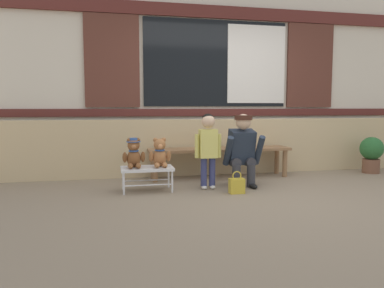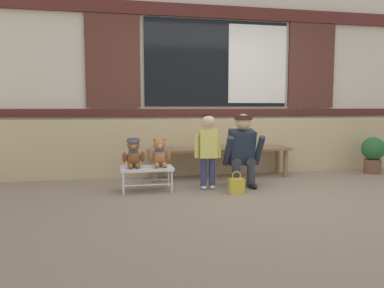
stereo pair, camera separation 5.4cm
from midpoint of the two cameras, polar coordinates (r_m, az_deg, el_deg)
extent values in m
plane|color=#84725B|center=(4.63, 9.50, -7.39)|extent=(60.00, 60.00, 0.00)
cube|color=tan|center=(5.89, 4.48, -0.34)|extent=(7.51, 0.25, 0.85)
cube|color=beige|center=(6.41, 3.21, 11.99)|extent=(7.66, 0.20, 3.49)
cube|color=#56231E|center=(6.25, 3.46, 4.83)|extent=(7.05, 0.04, 0.12)
cube|color=black|center=(6.30, 3.49, 12.13)|extent=(2.40, 0.03, 1.40)
cube|color=silver|center=(6.50, 9.56, 11.86)|extent=(1.01, 0.02, 1.29)
cube|color=#562D23|center=(6.06, -12.34, 12.27)|extent=(0.84, 0.05, 1.43)
cube|color=#562D23|center=(6.93, 17.30, 11.30)|extent=(0.84, 0.05, 1.43)
cube|color=#56231E|center=(6.43, 3.58, 19.43)|extent=(7.05, 0.06, 0.20)
cube|color=#8E6642|center=(5.37, 4.40, -0.98)|extent=(2.10, 0.11, 0.04)
cube|color=#8E6642|center=(5.50, 3.98, -0.82)|extent=(2.10, 0.11, 0.04)
cube|color=#8E6642|center=(5.64, 3.58, -0.66)|extent=(2.10, 0.11, 0.04)
cylinder|color=#8E6642|center=(5.21, -5.94, -3.64)|extent=(0.07, 0.07, 0.40)
cylinder|color=#8E6642|center=(5.49, -6.25, -3.17)|extent=(0.07, 0.07, 0.40)
cylinder|color=#8E6642|center=(5.75, 13.70, -2.90)|extent=(0.07, 0.07, 0.40)
cylinder|color=#8E6642|center=(6.00, 12.54, -2.52)|extent=(0.07, 0.07, 0.40)
cube|color=silver|center=(4.66, -7.19, -3.73)|extent=(0.64, 0.36, 0.04)
cylinder|color=silver|center=(4.53, -10.68, -6.00)|extent=(0.02, 0.02, 0.26)
cylinder|color=silver|center=(4.82, -10.77, -5.29)|extent=(0.02, 0.02, 0.26)
cylinder|color=silver|center=(4.58, -3.37, -5.79)|extent=(0.02, 0.02, 0.26)
cylinder|color=silver|center=(4.87, -3.91, -5.10)|extent=(0.02, 0.02, 0.26)
cylinder|color=silver|center=(4.55, -7.00, -6.24)|extent=(0.58, 0.02, 0.02)
cylinder|color=silver|center=(4.84, -7.32, -5.52)|extent=(0.58, 0.02, 0.02)
ellipsoid|color=brown|center=(4.65, -9.20, -2.19)|extent=(0.17, 0.14, 0.22)
sphere|color=brown|center=(4.62, -9.22, -0.16)|extent=(0.15, 0.15, 0.15)
sphere|color=#AE6E42|center=(4.57, -9.19, -0.38)|extent=(0.06, 0.06, 0.06)
sphere|color=brown|center=(4.63, -9.89, 0.56)|extent=(0.06, 0.06, 0.06)
ellipsoid|color=brown|center=(4.62, -10.55, -2.02)|extent=(0.06, 0.11, 0.16)
ellipsoid|color=brown|center=(4.55, -9.70, -3.33)|extent=(0.06, 0.15, 0.06)
sphere|color=brown|center=(4.63, -8.59, 0.58)|extent=(0.06, 0.06, 0.06)
ellipsoid|color=brown|center=(4.63, -7.82, -1.96)|extent=(0.06, 0.11, 0.16)
ellipsoid|color=brown|center=(4.55, -8.52, -3.31)|extent=(0.06, 0.15, 0.06)
torus|color=#335699|center=(4.64, -9.21, -1.03)|extent=(0.13, 0.13, 0.02)
cylinder|color=#335699|center=(4.62, -9.23, 0.35)|extent=(0.17, 0.17, 0.01)
cylinder|color=#335699|center=(4.62, -9.24, 0.63)|extent=(0.10, 0.10, 0.04)
ellipsoid|color=#A86B3D|center=(4.68, -5.28, -2.10)|extent=(0.17, 0.14, 0.22)
sphere|color=#A86B3D|center=(4.65, -5.28, -0.08)|extent=(0.15, 0.15, 0.15)
sphere|color=#E1955B|center=(4.60, -5.20, -0.30)|extent=(0.06, 0.06, 0.06)
sphere|color=#A86B3D|center=(4.65, -5.95, 0.63)|extent=(0.06, 0.06, 0.06)
ellipsoid|color=#A86B3D|center=(4.64, -6.59, -1.93)|extent=(0.06, 0.11, 0.16)
ellipsoid|color=#A86B3D|center=(4.57, -5.68, -3.23)|extent=(0.06, 0.15, 0.06)
sphere|color=#A86B3D|center=(4.66, -4.66, 0.66)|extent=(0.06, 0.06, 0.06)
ellipsoid|color=#A86B3D|center=(4.66, -3.89, -1.87)|extent=(0.06, 0.11, 0.16)
ellipsoid|color=#A86B3D|center=(4.58, -4.52, -3.20)|extent=(0.06, 0.15, 0.06)
torus|color=#335699|center=(4.66, -5.28, -0.95)|extent=(0.13, 0.13, 0.02)
cylinder|color=navy|center=(4.75, 1.48, -4.27)|extent=(0.08, 0.08, 0.36)
ellipsoid|color=silver|center=(4.77, 1.53, -6.62)|extent=(0.07, 0.12, 0.05)
cylinder|color=navy|center=(4.78, 2.77, -4.22)|extent=(0.08, 0.08, 0.36)
ellipsoid|color=silver|center=(4.80, 2.82, -6.56)|extent=(0.07, 0.12, 0.05)
cube|color=#DBD166|center=(4.72, 2.14, 0.06)|extent=(0.22, 0.15, 0.36)
cylinder|color=#DBD166|center=(4.69, 0.42, -0.34)|extent=(0.06, 0.06, 0.30)
cylinder|color=#DBD166|center=(4.76, 3.83, -0.26)|extent=(0.06, 0.06, 0.30)
sphere|color=#DBB28E|center=(4.70, 2.15, 3.47)|extent=(0.17, 0.17, 0.17)
sphere|color=black|center=(4.71, 2.12, 3.71)|extent=(0.16, 0.16, 0.16)
cylinder|color=#333338|center=(4.87, 6.46, -4.91)|extent=(0.11, 0.11, 0.30)
cylinder|color=#333338|center=(4.97, 5.97, -2.69)|extent=(0.13, 0.32, 0.13)
ellipsoid|color=black|center=(4.82, 6.75, -6.48)|extent=(0.09, 0.20, 0.06)
cylinder|color=#333338|center=(4.93, 8.67, -4.79)|extent=(0.11, 0.11, 0.30)
cylinder|color=#333338|center=(5.04, 8.14, -2.61)|extent=(0.13, 0.32, 0.13)
ellipsoid|color=black|center=(4.88, 8.98, -6.34)|extent=(0.09, 0.20, 0.06)
cube|color=#232D3D|center=(4.95, 7.20, -0.41)|extent=(0.32, 0.30, 0.47)
cylinder|color=#232D3D|center=(4.79, 5.22, -1.07)|extent=(0.08, 0.28, 0.40)
cylinder|color=#232D3D|center=(4.93, 9.88, -0.93)|extent=(0.08, 0.28, 0.40)
sphere|color=#DBB28E|center=(4.86, 7.52, 3.38)|extent=(0.20, 0.20, 0.20)
cylinder|color=#422319|center=(4.86, 7.53, 4.02)|extent=(0.23, 0.23, 0.06)
cube|color=brown|center=(5.12, 8.86, -1.82)|extent=(0.10, 0.22, 0.16)
cube|color=gold|center=(4.57, 6.50, -6.37)|extent=(0.18, 0.11, 0.18)
torus|color=gold|center=(4.55, 6.52, -4.83)|extent=(0.11, 0.01, 0.11)
cylinder|color=brown|center=(6.56, 25.39, -3.04)|extent=(0.26, 0.26, 0.22)
sphere|color=#28602D|center=(6.52, 25.50, -0.60)|extent=(0.36, 0.36, 0.36)
camera|label=1|loc=(0.03, -90.31, -0.03)|focal=34.99mm
camera|label=2|loc=(0.03, 89.69, 0.03)|focal=34.99mm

